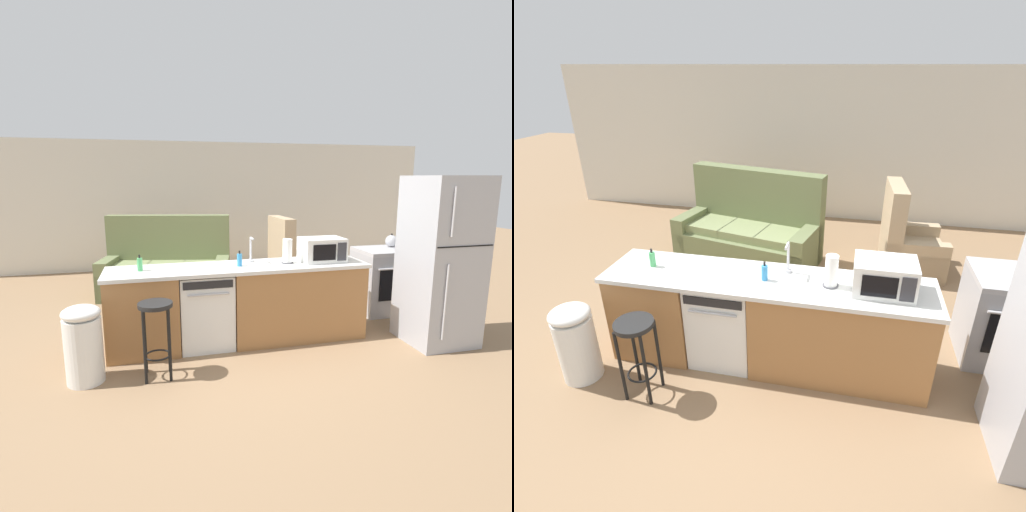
% 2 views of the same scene
% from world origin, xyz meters
% --- Properties ---
extents(ground_plane, '(24.00, 24.00, 0.00)m').
position_xyz_m(ground_plane, '(0.00, 0.00, 0.00)').
color(ground_plane, '#896B4C').
extents(wall_back, '(10.00, 0.06, 2.60)m').
position_xyz_m(wall_back, '(0.30, 4.20, 1.30)').
color(wall_back, silver).
rests_on(wall_back, ground_plane).
extents(kitchen_counter, '(2.94, 0.66, 0.90)m').
position_xyz_m(kitchen_counter, '(0.24, 0.00, 0.42)').
color(kitchen_counter, '#9E6B3D').
rests_on(kitchen_counter, ground_plane).
extents(dishwasher, '(0.58, 0.61, 0.84)m').
position_xyz_m(dishwasher, '(-0.25, -0.00, 0.42)').
color(dishwasher, white).
rests_on(dishwasher, ground_plane).
extents(stove_range, '(0.76, 0.68, 0.90)m').
position_xyz_m(stove_range, '(2.35, 0.55, 0.45)').
color(stove_range, '#A8AAB2').
rests_on(stove_range, ground_plane).
extents(microwave, '(0.50, 0.37, 0.28)m').
position_xyz_m(microwave, '(1.14, -0.00, 1.04)').
color(microwave, white).
rests_on(microwave, kitchen_counter).
extents(sink_faucet, '(0.07, 0.18, 0.30)m').
position_xyz_m(sink_faucet, '(0.32, 0.15, 1.03)').
color(sink_faucet, silver).
rests_on(sink_faucet, kitchen_counter).
extents(paper_towel_roll, '(0.14, 0.14, 0.28)m').
position_xyz_m(paper_towel_roll, '(0.71, -0.00, 1.04)').
color(paper_towel_roll, '#4C4C51').
rests_on(paper_towel_roll, kitchen_counter).
extents(soap_bottle, '(0.06, 0.06, 0.18)m').
position_xyz_m(soap_bottle, '(0.14, -0.02, 0.97)').
color(soap_bottle, '#338CCC').
rests_on(soap_bottle, kitchen_counter).
extents(dish_soap_bottle, '(0.06, 0.06, 0.18)m').
position_xyz_m(dish_soap_bottle, '(-0.93, 0.01, 0.97)').
color(dish_soap_bottle, '#4CB266').
rests_on(dish_soap_bottle, kitchen_counter).
extents(bar_stool, '(0.32, 0.32, 0.74)m').
position_xyz_m(bar_stool, '(-0.79, -0.64, 0.54)').
color(bar_stool, black).
rests_on(bar_stool, ground_plane).
extents(trash_bin, '(0.35, 0.35, 0.74)m').
position_xyz_m(trash_bin, '(-1.45, -0.57, 0.38)').
color(trash_bin, white).
rests_on(trash_bin, ground_plane).
extents(couch, '(2.15, 1.31, 1.27)m').
position_xyz_m(couch, '(-0.58, 2.21, 0.39)').
color(couch, '#667047').
rests_on(couch, ground_plane).
extents(armchair, '(0.84, 0.89, 1.20)m').
position_xyz_m(armchair, '(1.58, 2.28, 0.35)').
color(armchair, tan).
rests_on(armchair, ground_plane).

